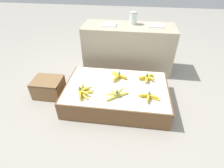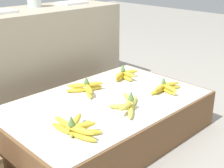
% 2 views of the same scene
% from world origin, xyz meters
% --- Properties ---
extents(ground_plane, '(10.00, 10.00, 0.00)m').
position_xyz_m(ground_plane, '(0.00, 0.00, 0.00)').
color(ground_plane, gray).
extents(display_platform, '(1.22, 0.78, 0.24)m').
position_xyz_m(display_platform, '(0.00, 0.00, 0.12)').
color(display_platform, brown).
rests_on(display_platform, ground_plane).
extents(back_vendor_table, '(1.32, 0.48, 0.68)m').
position_xyz_m(back_vendor_table, '(0.08, 0.84, 0.34)').
color(back_vendor_table, tan).
rests_on(back_vendor_table, ground_plane).
extents(wooden_crate, '(0.36, 0.29, 0.23)m').
position_xyz_m(wooden_crate, '(-0.89, 0.03, 0.12)').
color(wooden_crate, olive).
rests_on(wooden_crate, ground_plane).
extents(banana_bunch_front_left, '(0.18, 0.28, 0.11)m').
position_xyz_m(banana_bunch_front_left, '(-0.36, -0.18, 0.27)').
color(banana_bunch_front_left, gold).
rests_on(banana_bunch_front_left, display_platform).
extents(banana_bunch_front_midleft, '(0.26, 0.22, 0.11)m').
position_xyz_m(banana_bunch_front_midleft, '(0.01, -0.18, 0.27)').
color(banana_bunch_front_midleft, '#DBCC4C').
rests_on(banana_bunch_front_midleft, display_platform).
extents(banana_bunch_front_midright, '(0.25, 0.17, 0.10)m').
position_xyz_m(banana_bunch_front_midright, '(0.37, -0.17, 0.27)').
color(banana_bunch_front_midright, gold).
rests_on(banana_bunch_front_midright, display_platform).
extents(banana_bunch_middle_midleft, '(0.23, 0.21, 0.11)m').
position_xyz_m(banana_bunch_middle_midleft, '(0.00, 0.17, 0.27)').
color(banana_bunch_middle_midleft, gold).
rests_on(banana_bunch_middle_midleft, display_platform).
extents(banana_bunch_middle_midright, '(0.22, 0.21, 0.10)m').
position_xyz_m(banana_bunch_middle_midright, '(0.36, 0.18, 0.27)').
color(banana_bunch_middle_midright, gold).
rests_on(banana_bunch_middle_midright, display_platform).
extents(glass_jar, '(0.11, 0.11, 0.17)m').
position_xyz_m(glass_jar, '(0.13, 0.92, 0.77)').
color(glass_jar, silver).
rests_on(glass_jar, back_vendor_table).
extents(foam_tray_white, '(0.22, 0.15, 0.02)m').
position_xyz_m(foam_tray_white, '(-0.21, 0.82, 0.69)').
color(foam_tray_white, white).
rests_on(foam_tray_white, back_vendor_table).
extents(foam_tray_dark, '(0.22, 0.16, 0.02)m').
position_xyz_m(foam_tray_dark, '(0.45, 0.87, 0.69)').
color(foam_tray_dark, white).
rests_on(foam_tray_dark, back_vendor_table).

